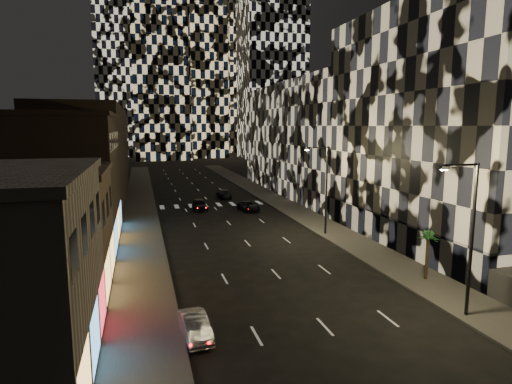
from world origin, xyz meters
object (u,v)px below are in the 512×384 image
streetlight_near (469,229)px  car_silver_parked (195,326)px  car_dark_midlane (199,204)px  car_dark_rightlane (248,206)px  streetlight_far (324,184)px  car_dark_oncoming (224,194)px  palm_tree (428,239)px

streetlight_near → car_silver_parked: size_ratio=2.41×
car_dark_midlane → car_dark_rightlane: (6.21, -2.28, -0.13)m
streetlight_far → car_dark_oncoming: 26.53m
car_silver_parked → car_dark_rightlane: 34.62m
streetlight_far → car_silver_parked: (-15.55, -18.27, -4.74)m
streetlight_near → car_silver_parked: 16.35m
palm_tree → streetlight_far: bearing=97.0°
car_silver_parked → car_dark_midlane: bearing=77.1°
car_dark_oncoming → car_dark_rightlane: size_ratio=1.05×
car_dark_rightlane → palm_tree: size_ratio=1.23×
streetlight_far → car_silver_parked: bearing=-130.4°
car_dark_midlane → car_dark_oncoming: size_ratio=0.94×
car_dark_oncoming → car_dark_midlane: bearing=60.5°
palm_tree → car_silver_parked: bearing=-166.9°
streetlight_near → car_silver_parked: streetlight_near is taller
streetlight_near → car_dark_rightlane: (-4.35, 34.48, -4.74)m
streetlight_near → car_dark_midlane: size_ratio=2.08×
car_silver_parked → palm_tree: palm_tree is taller
car_dark_oncoming → car_dark_rightlane: bearing=96.4°
streetlight_far → car_dark_oncoming: bearing=102.1°
car_dark_rightlane → car_dark_midlane: bearing=153.1°
car_dark_midlane → palm_tree: (12.32, -31.00, 2.37)m
streetlight_far → car_dark_midlane: streetlight_far is taller
streetlight_far → streetlight_near: bearing=-90.0°
car_dark_midlane → car_dark_rightlane: car_dark_midlane is taller
streetlight_far → car_dark_oncoming: (-5.49, 25.53, -4.68)m
car_dark_rightlane → car_dark_oncoming: bearing=89.1°
streetlight_near → car_dark_midlane: (-10.56, 36.76, -4.61)m
car_silver_parked → car_dark_oncoming: 44.94m
streetlight_near → car_dark_midlane: bearing=106.0°
streetlight_far → car_dark_midlane: (-10.56, 16.76, -4.61)m
car_dark_midlane → palm_tree: bearing=-69.5°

